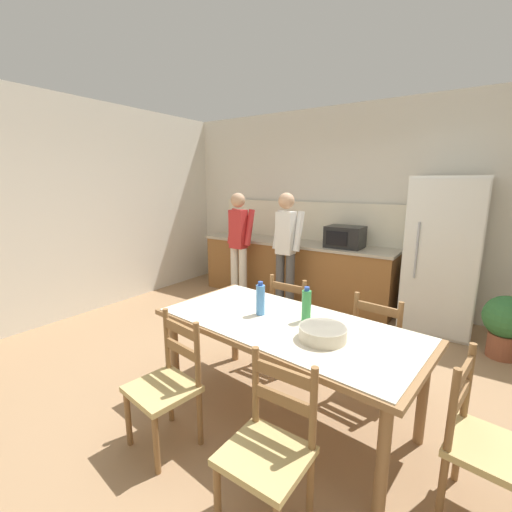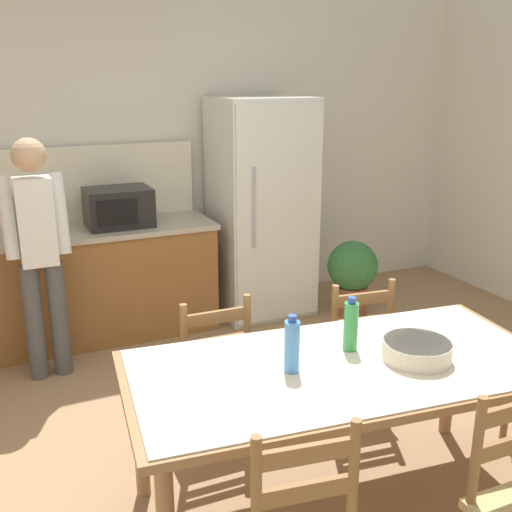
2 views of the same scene
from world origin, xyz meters
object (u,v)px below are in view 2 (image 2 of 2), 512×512
(serving_bowl, at_px, (417,349))
(person_at_counter, at_px, (39,248))
(refrigerator, at_px, (262,208))
(microwave, at_px, (118,207))
(potted_plant, at_px, (352,272))
(chair_side_far_left, at_px, (210,368))
(bottle_off_centre, at_px, (351,326))
(dining_table, at_px, (341,378))
(chair_side_far_right, at_px, (351,347))
(bottle_near_centre, at_px, (292,346))

(serving_bowl, relative_size, person_at_counter, 0.19)
(refrigerator, height_order, microwave, refrigerator)
(serving_bowl, distance_m, potted_plant, 2.49)
(chair_side_far_left, bearing_deg, bottle_off_centre, 125.02)
(chair_side_far_left, xyz_separation_m, potted_plant, (1.80, 1.27, -0.06))
(bottle_off_centre, height_order, person_at_counter, person_at_counter)
(microwave, height_order, chair_side_far_left, microwave)
(bottle_off_centre, bearing_deg, dining_table, -136.55)
(dining_table, relative_size, chair_side_far_right, 2.29)
(chair_side_far_left, relative_size, chair_side_far_right, 1.00)
(refrigerator, bearing_deg, serving_bowl, -99.24)
(microwave, relative_size, chair_side_far_right, 0.55)
(refrigerator, height_order, person_at_counter, refrigerator)
(microwave, bearing_deg, bottle_off_centre, -76.46)
(refrigerator, xyz_separation_m, bottle_near_centre, (-1.01, -2.48, -0.04))
(bottle_near_centre, distance_m, potted_plant, 2.70)
(refrigerator, xyz_separation_m, dining_table, (-0.76, -2.50, -0.24))
(microwave, distance_m, potted_plant, 2.08)
(chair_side_far_right, height_order, person_at_counter, person_at_counter)
(serving_bowl, bearing_deg, person_at_counter, 124.71)
(chair_side_far_left, distance_m, potted_plant, 2.20)
(person_at_counter, relative_size, potted_plant, 2.50)
(refrigerator, distance_m, potted_plant, 0.97)
(refrigerator, relative_size, chair_side_far_left, 2.06)
(dining_table, distance_m, bottle_off_centre, 0.25)
(bottle_near_centre, xyz_separation_m, person_at_counter, (-0.88, 1.98, 0.04))
(dining_table, height_order, person_at_counter, person_at_counter)
(microwave, xyz_separation_m, potted_plant, (1.91, -0.45, -0.67))
(bottle_near_centre, distance_m, chair_side_far_left, 0.91)
(serving_bowl, height_order, chair_side_far_right, chair_side_far_right)
(chair_side_far_left, xyz_separation_m, person_at_counter, (-0.77, 1.19, 0.50))
(chair_side_far_right, bearing_deg, serving_bowl, 84.07)
(bottle_near_centre, xyz_separation_m, potted_plant, (1.69, 2.05, -0.51))
(chair_side_far_left, distance_m, chair_side_far_right, 0.89)
(chair_side_far_right, distance_m, person_at_counter, 2.16)
(chair_side_far_right, xyz_separation_m, person_at_counter, (-1.65, 1.29, 0.50))
(microwave, relative_size, person_at_counter, 0.30)
(dining_table, distance_m, bottle_near_centre, 0.32)
(chair_side_far_right, relative_size, potted_plant, 1.36)
(bottle_near_centre, xyz_separation_m, bottle_off_centre, (0.36, 0.08, 0.00))
(serving_bowl, bearing_deg, dining_table, 162.18)
(chair_side_far_right, bearing_deg, bottle_near_centre, 48.45)
(dining_table, bearing_deg, bottle_near_centre, 173.65)
(serving_bowl, xyz_separation_m, person_at_counter, (-1.46, 2.11, 0.11))
(microwave, height_order, potted_plant, microwave)
(chair_side_far_left, bearing_deg, serving_bowl, 128.45)
(refrigerator, relative_size, dining_table, 0.90)
(refrigerator, height_order, serving_bowl, refrigerator)
(bottle_off_centre, distance_m, chair_side_far_left, 0.96)
(microwave, height_order, chair_side_far_right, microwave)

